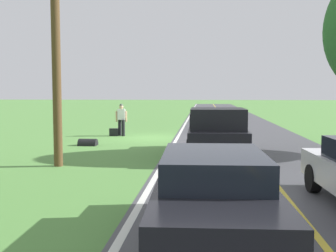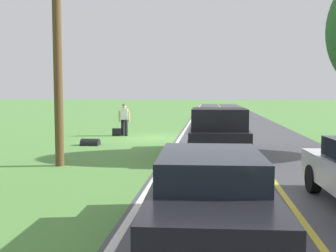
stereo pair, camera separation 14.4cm
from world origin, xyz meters
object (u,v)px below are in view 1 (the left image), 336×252
Objects in this scene: suitcase_carried at (114,132)px; sedan_ahead_same_lane at (214,194)px; hitchhiker_walking at (121,118)px; utility_pole_roadside at (56,32)px; pickup_truck_passing at (216,131)px.

sedan_ahead_same_lane reaches higher than suitcase_carried.
utility_pole_roadside is at bearing 88.60° from hitchhiker_walking.
pickup_truck_passing reaches higher than sedan_ahead_same_lane.
sedan_ahead_same_lane is 0.52× the size of utility_pole_roadside.
sedan_ahead_same_lane is at bearing 14.13° from suitcase_carried.
hitchhiker_walking is 0.89m from suitcase_carried.
utility_pole_roadside reaches higher than suitcase_carried.
utility_pole_roadside reaches higher than pickup_truck_passing.
hitchhiker_walking is 8.42m from pickup_truck_passing.
suitcase_carried is 0.10× the size of sedan_ahead_same_lane.
pickup_truck_passing is 0.64× the size of utility_pole_roadside.
hitchhiker_walking is at bearing 100.86° from suitcase_carried.
suitcase_carried is 0.05× the size of utility_pole_roadside.
suitcase_carried is 16.20m from sedan_ahead_same_lane.
suitcase_carried is at bearing -71.95° from sedan_ahead_same_lane.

